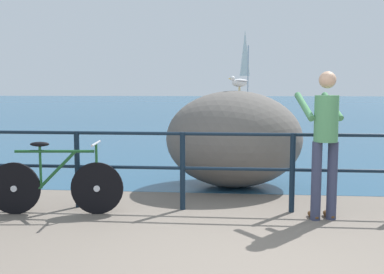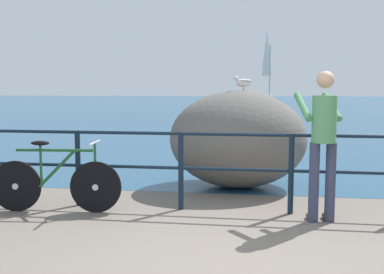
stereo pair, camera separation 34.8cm
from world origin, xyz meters
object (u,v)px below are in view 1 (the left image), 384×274
object	(u,v)px
bicycle	(56,184)
sailboat	(246,100)
breakwater_boulder_main	(234,139)
person_at_railing	(325,138)
seagull	(239,82)

from	to	relation	value
bicycle	sailboat	world-z (taller)	sailboat
bicycle	breakwater_boulder_main	bearing A→B (deg)	33.82
person_at_railing	breakwater_boulder_main	xyz separation A→B (m)	(-1.07, 1.75, -0.22)
bicycle	breakwater_boulder_main	distance (m)	2.91
seagull	sailboat	world-z (taller)	sailboat
bicycle	sailboat	bearing A→B (deg)	78.14
breakwater_boulder_main	sailboat	size ratio (longest dim) A/B	0.35
seagull	sailboat	bearing A→B (deg)	-112.88
bicycle	breakwater_boulder_main	world-z (taller)	breakwater_boulder_main
seagull	person_at_railing	bearing A→B (deg)	97.80
bicycle	person_at_railing	distance (m)	3.36
bicycle	breakwater_boulder_main	size ratio (longest dim) A/B	0.78
bicycle	seagull	world-z (taller)	seagull
person_at_railing	seagull	world-z (taller)	person_at_railing
breakwater_boulder_main	sailboat	distance (m)	28.08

